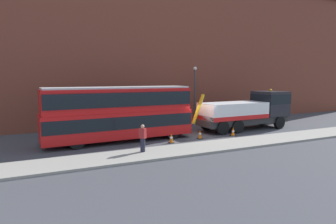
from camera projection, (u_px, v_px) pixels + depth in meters
ground_plane at (196, 135)px, 24.10m from camera, size 120.00×120.00×0.00m
near_kerb at (227, 145)px, 20.32m from camera, size 60.00×2.80×0.15m
building_facade at (160, 45)px, 29.81m from camera, size 60.00×1.50×16.00m
recovery_tow_truck at (248, 110)px, 26.76m from camera, size 10.19×2.96×3.67m
double_decker_bus at (119, 112)px, 21.54m from camera, size 11.12×2.95×4.06m
pedestrian_onlooker at (143, 138)px, 18.01m from camera, size 0.44×0.48×1.71m
traffic_cone_near_bus at (171, 138)px, 21.16m from camera, size 0.36×0.36×0.72m
traffic_cone_midway at (200, 134)px, 22.62m from camera, size 0.36×0.36×0.72m
traffic_cone_near_truck at (233, 132)px, 23.69m from camera, size 0.36×0.36×0.72m
street_lamp at (195, 90)px, 29.62m from camera, size 0.36×0.36×5.83m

